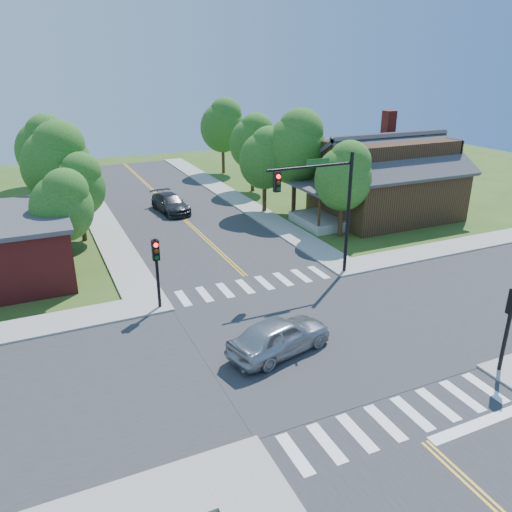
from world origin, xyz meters
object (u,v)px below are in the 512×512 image
car_silver (279,336)px  car_dgrey (170,204)px  signal_mast_ne (324,197)px  signal_pole_se (511,314)px  house_ne (386,175)px  signal_pole_nw (157,261)px

car_silver → car_dgrey: 22.98m
signal_mast_ne → car_dgrey: (-4.32, 16.74, -4.12)m
signal_pole_se → house_ne: size_ratio=0.29×
signal_pole_nw → car_dgrey: signal_pole_nw is taller
signal_pole_nw → car_dgrey: 17.64m
house_ne → signal_pole_nw: bearing=-157.3°
signal_mast_ne → house_ne: size_ratio=0.55×
signal_mast_ne → house_ne: 14.23m
house_ne → car_dgrey: bearing=152.5°
car_dgrey → house_ne: bearing=-33.4°
signal_pole_se → signal_pole_nw: size_ratio=1.00×
signal_pole_se → car_dgrey: (-6.00, 27.95, -1.93)m
signal_pole_nw → house_ne: house_ne is taller
signal_mast_ne → car_dgrey: signal_mast_ne is taller
signal_pole_se → car_dgrey: signal_pole_se is taller
car_silver → car_dgrey: (1.52, 22.93, -0.09)m
signal_mast_ne → car_dgrey: 17.77m
signal_mast_ne → car_silver: (-5.84, -6.20, -4.03)m
signal_pole_nw → car_silver: 7.43m
signal_pole_nw → car_silver: signal_pole_nw is taller
signal_pole_se → car_silver: 9.23m
car_dgrey → signal_pole_nw: bearing=-113.0°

